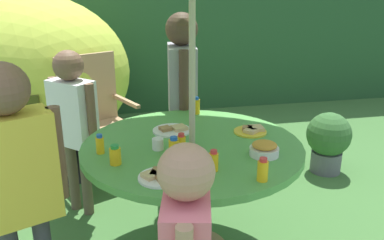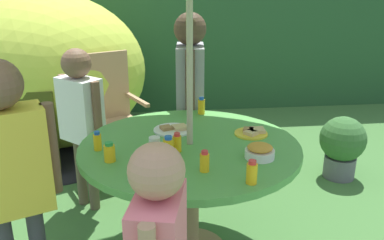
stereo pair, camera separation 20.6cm
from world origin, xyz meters
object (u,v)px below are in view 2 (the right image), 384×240
wooden_chair (106,110)px  child_in_grey_shirt (190,81)px  plate_back_edge (173,129)px  juice_bottle_near_left (205,162)px  snack_bowl (260,151)px  plate_center_back (252,132)px  potted_plant (342,144)px  juice_bottle_front_edge (201,106)px  dome_tent (46,72)px  juice_bottle_mid_right (97,141)px  cup_near (155,143)px  child_in_white_shirt (81,110)px  juice_bottle_near_right (252,173)px  juice_bottle_center_front (110,152)px  child_in_yellow_shirt (9,162)px  plate_far_right (150,174)px  garden_table (190,162)px  juice_bottle_far_left (177,143)px  juice_bottle_mid_left (168,147)px

wooden_chair → child_in_grey_shirt: size_ratio=0.74×
plate_back_edge → juice_bottle_near_left: 0.60m
snack_bowl → plate_center_back: size_ratio=0.78×
child_in_grey_shirt → potted_plant: bearing=98.3°
juice_bottle_front_edge → potted_plant: bearing=15.8°
dome_tent → juice_bottle_mid_right: bearing=-66.7°
plate_back_edge → juice_bottle_front_edge: juice_bottle_front_edge is taller
snack_bowl → cup_near: (-0.55, 0.20, -0.00)m
child_in_white_shirt → snack_bowl: size_ratio=7.66×
juice_bottle_near_right → juice_bottle_center_front: (-0.68, 0.32, -0.01)m
child_in_yellow_shirt → plate_far_right: bearing=-25.0°
snack_bowl → juice_bottle_near_right: (-0.12, -0.27, 0.02)m
child_in_grey_shirt → juice_bottle_near_right: bearing=12.1°
child_in_grey_shirt → juice_bottle_front_edge: bearing=14.3°
child_in_white_shirt → juice_bottle_front_edge: child_in_white_shirt is taller
juice_bottle_center_front → snack_bowl: bearing=-3.6°
plate_far_right → juice_bottle_near_left: 0.27m
plate_far_right → plate_center_back: same height
juice_bottle_near_left → plate_far_right: bearing=-173.0°
plate_back_edge → potted_plant: bearing=24.4°
child_in_white_shirt → snack_bowl: (1.06, -0.90, 0.02)m
snack_bowl → juice_bottle_front_edge: 0.81m
juice_bottle_near_right → cup_near: size_ratio=1.79×
cup_near → potted_plant: bearing=30.2°
child_in_grey_shirt → plate_back_edge: (-0.18, -0.64, -0.15)m
juice_bottle_near_right → juice_bottle_center_front: 0.75m
garden_table → juice_bottle_far_left: bearing=-128.9°
child_in_grey_shirt → juice_bottle_near_left: child_in_grey_shirt is taller
juice_bottle_near_right → juice_bottle_mid_left: size_ratio=1.00×
juice_bottle_far_left → cup_near: juice_bottle_far_left is taller
dome_tent → plate_center_back: dome_tent is taller
juice_bottle_near_left → juice_bottle_far_left: bearing=113.8°
juice_bottle_mid_left → child_in_white_shirt: bearing=125.0°
garden_table → plate_back_edge: bearing=109.8°
juice_bottle_near_right → cup_near: 0.65m
snack_bowl → juice_bottle_mid_left: juice_bottle_mid_left is taller
child_in_grey_shirt → dome_tent: bearing=-123.5°
garden_table → potted_plant: garden_table is taller
child_in_grey_shirt → cup_near: 0.96m
plate_far_right → juice_bottle_mid_left: juice_bottle_mid_left is taller
cup_near → juice_bottle_mid_right: bearing=178.1°
dome_tent → juice_bottle_front_edge: 2.01m
juice_bottle_far_left → juice_bottle_center_front: (-0.36, -0.09, -0.00)m
dome_tent → child_in_grey_shirt: bearing=-36.4°
garden_table → juice_bottle_mid_left: size_ratio=10.95×
juice_bottle_near_right → juice_bottle_near_left: bearing=143.0°
potted_plant → plate_center_back: bearing=-142.1°
juice_bottle_far_left → snack_bowl: bearing=-17.8°
garden_table → snack_bowl: (0.35, -0.24, 0.16)m
juice_bottle_far_left → plate_far_right: bearing=-117.4°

